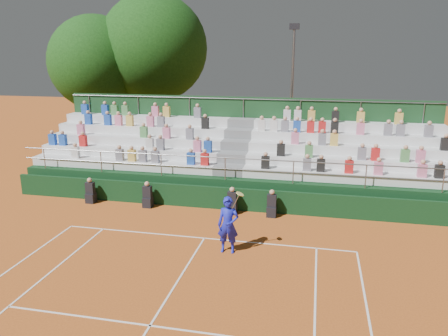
% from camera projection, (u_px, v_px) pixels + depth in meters
% --- Properties ---
extents(ground, '(90.00, 90.00, 0.00)m').
position_uv_depth(ground, '(204.00, 238.00, 16.30)').
color(ground, '#B7581E').
rests_on(ground, ground).
extents(courtside_wall, '(20.00, 0.15, 1.00)m').
position_uv_depth(courtside_wall, '(223.00, 198.00, 19.19)').
color(courtside_wall, black).
rests_on(courtside_wall, ground).
extents(line_officials, '(8.72, 0.40, 1.19)m').
position_uv_depth(line_officials, '(183.00, 199.00, 19.11)').
color(line_officials, black).
rests_on(line_officials, ground).
extents(grandstand, '(20.00, 5.20, 4.40)m').
position_uv_depth(grandstand, '(236.00, 167.00, 22.10)').
color(grandstand, black).
rests_on(grandstand, ground).
extents(tennis_player, '(0.90, 0.51, 2.22)m').
position_uv_depth(tennis_player, '(228.00, 225.00, 14.96)').
color(tennis_player, '#1920BE').
rests_on(tennis_player, ground).
extents(tree_west, '(6.32, 6.32, 9.14)m').
position_uv_depth(tree_west, '(96.00, 63.00, 29.50)').
color(tree_west, '#372414').
rests_on(tree_west, ground).
extents(tree_east, '(7.26, 7.26, 10.57)m').
position_uv_depth(tree_east, '(154.00, 48.00, 29.72)').
color(tree_east, '#372414').
rests_on(tree_east, ground).
extents(floodlight_mast, '(0.60, 0.25, 8.36)m').
position_uv_depth(floodlight_mast, '(292.00, 83.00, 27.05)').
color(floodlight_mast, gray).
rests_on(floodlight_mast, ground).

